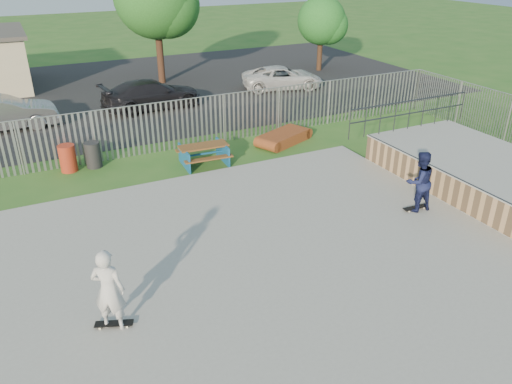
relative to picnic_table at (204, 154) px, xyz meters
name	(u,v)px	position (x,y,z in m)	size (l,w,h in m)	color
ground	(233,276)	(-1.94, -7.02, -0.39)	(120.00, 120.00, 0.00)	#2C6221
concrete_slab	(232,274)	(-1.94, -7.02, -0.31)	(15.00, 12.00, 0.15)	gray
quarter_pipe	(478,172)	(7.56, -5.98, 0.17)	(5.50, 7.05, 2.19)	tan
fence	(203,167)	(-0.94, -2.43, 0.61)	(26.04, 16.02, 2.00)	gray
picnic_table	(204,154)	(0.00, 0.00, 0.00)	(1.88, 1.57, 0.76)	brown
funbox	(284,138)	(3.81, 0.70, -0.17)	(2.45, 1.88, 0.44)	brown
trash_bin_red	(68,158)	(-4.63, 1.58, 0.11)	(0.59, 0.59, 0.99)	#A02D18
trash_bin_grey	(93,155)	(-3.74, 1.56, 0.09)	(0.57, 0.57, 0.96)	black
parking_lot	(94,94)	(-1.94, 11.98, -0.38)	(40.00, 18.00, 0.02)	black
car_silver	(1,113)	(-6.59, 7.55, 0.39)	(1.61, 4.63, 1.53)	#AAAAAE
car_dark	(152,95)	(0.24, 7.87, 0.35)	(2.02, 4.96, 1.44)	black
car_white	(283,78)	(8.03, 8.44, 0.27)	(2.11, 4.57, 1.27)	silver
tree_right	(321,21)	(12.57, 11.64, 2.77)	(3.04, 3.04, 4.69)	#41291A
skateboard_a	(415,208)	(4.38, -6.51, -0.20)	(0.81, 0.25, 0.08)	black
skateboard_b	(114,324)	(-4.97, -7.72, -0.20)	(0.82, 0.48, 0.08)	black
skater_navy	(419,181)	(4.38, -6.51, 0.70)	(0.91, 0.71, 1.88)	#14193E
skater_white	(109,290)	(-4.97, -7.72, 0.70)	(0.68, 0.45, 1.88)	silver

